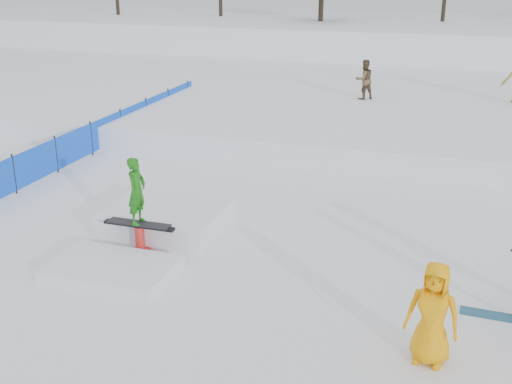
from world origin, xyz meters
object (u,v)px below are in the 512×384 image
(safety_fence, at_px, (91,138))
(walker_olive, at_px, (364,79))
(spectator_yellow, at_px, (433,314))
(jib_rail_feature, at_px, (152,229))

(safety_fence, height_order, walker_olive, walker_olive)
(walker_olive, xyz_separation_m, spectator_yellow, (3.56, -15.77, -0.72))
(walker_olive, relative_size, jib_rail_feature, 0.35)
(walker_olive, bearing_deg, jib_rail_feature, 39.53)
(safety_fence, height_order, spectator_yellow, spectator_yellow)
(walker_olive, distance_m, spectator_yellow, 16.19)
(spectator_yellow, xyz_separation_m, jib_rail_feature, (-6.11, 2.73, -0.54))
(walker_olive, relative_size, spectator_yellow, 0.90)
(safety_fence, bearing_deg, walker_olive, 45.37)
(spectator_yellow, bearing_deg, safety_fence, 152.24)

